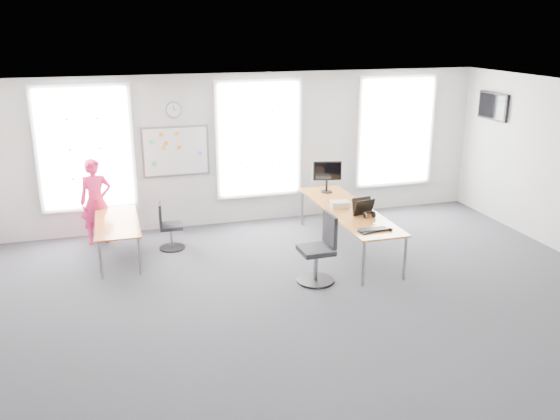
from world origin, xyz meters
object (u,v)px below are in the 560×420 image
object	(u,v)px
desk_right	(348,212)
chair_left	(168,229)
headphones	(369,215)
keyboard	(373,230)
monitor	(327,174)
person	(96,201)
desk_left	(117,224)
chair_right	(320,253)

from	to	relation	value
desk_right	chair_left	world-z (taller)	chair_left
headphones	keyboard	bearing A→B (deg)	-113.98
keyboard	monitor	distance (m)	2.32
headphones	monitor	world-z (taller)	monitor
person	headphones	xyz separation A→B (m)	(4.44, -2.18, 0.02)
desk_left	keyboard	size ratio (longest dim) A/B	3.67
person	headphones	distance (m)	4.95
chair_left	keyboard	size ratio (longest dim) A/B	1.78
desk_right	person	distance (m)	4.59
monitor	person	bearing A→B (deg)	-175.48
desk_left	chair_left	xyz separation A→B (m)	(0.88, 0.17, -0.22)
chair_left	keyboard	xyz separation A→B (m)	(3.03, -2.10, 0.38)
desk_right	chair_left	distance (m)	3.24
desk_left	headphones	size ratio (longest dim) A/B	9.00
desk_left	headphones	xyz separation A→B (m)	(4.11, -1.30, 0.20)
desk_left	keyboard	xyz separation A→B (m)	(3.90, -1.92, 0.16)
chair_left	desk_left	bearing A→B (deg)	104.09
desk_right	monitor	distance (m)	1.19
chair_right	keyboard	xyz separation A→B (m)	(0.90, -0.00, 0.28)
headphones	chair_right	bearing A→B (deg)	-156.02
chair_right	monitor	world-z (taller)	monitor
desk_left	chair_right	size ratio (longest dim) A/B	1.64
desk_left	chair_right	bearing A→B (deg)	-32.62
desk_left	person	xyz separation A→B (m)	(-0.33, 0.87, 0.19)
desk_right	chair_left	size ratio (longest dim) A/B	3.54
chair_right	person	bearing A→B (deg)	-131.64
desk_right	desk_left	xyz separation A→B (m)	(-3.97, 0.75, -0.10)
desk_right	headphones	size ratio (longest dim) A/B	15.44
desk_right	person	xyz separation A→B (m)	(-4.30, 1.62, 0.09)
desk_right	chair_right	xyz separation A→B (m)	(-0.96, -1.18, -0.22)
chair_left	person	size ratio (longest dim) A/B	0.55
desk_left	desk_right	bearing A→B (deg)	-10.68
person	monitor	size ratio (longest dim) A/B	2.57
headphones	desk_right	bearing A→B (deg)	99.46
chair_right	keyboard	bearing A→B (deg)	88.29
headphones	person	bearing A→B (deg)	148.63
desk_right	headphones	bearing A→B (deg)	-75.27
desk_right	chair_left	xyz separation A→B (m)	(-3.09, 0.92, -0.32)
person	keyboard	distance (m)	5.07
keyboard	desk_left	bearing A→B (deg)	140.87
desk_left	person	bearing A→B (deg)	110.76
chair_right	person	distance (m)	4.36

